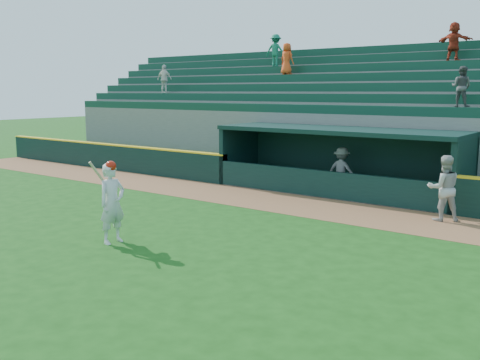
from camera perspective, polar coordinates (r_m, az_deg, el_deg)
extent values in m
plane|color=#154511|center=(14.48, -3.83, -5.92)|extent=(120.00, 120.00, 0.00)
cube|color=brown|center=(18.35, 6.22, -2.63)|extent=(40.00, 3.00, 0.01)
cube|color=black|center=(27.58, -14.30, 2.44)|extent=(15.50, 0.30, 1.20)
cube|color=yellow|center=(27.51, -14.35, 3.74)|extent=(15.50, 0.32, 0.06)
imported|color=#A7A7A2|center=(16.98, 20.90, -0.82)|extent=(1.21, 1.15, 1.97)
imported|color=#9A9995|center=(20.75, 10.77, 1.07)|extent=(1.13, 0.66, 1.73)
cube|color=slate|center=(20.76, 10.19, -1.27)|extent=(9.00, 2.60, 0.04)
cube|color=black|center=(23.00, -0.01, 2.77)|extent=(0.20, 2.60, 2.30)
cube|color=black|center=(18.99, 22.75, 0.60)|extent=(0.20, 2.60, 2.30)
cube|color=black|center=(21.74, 11.83, 2.17)|extent=(9.40, 0.20, 2.30)
cube|color=black|center=(20.46, 10.38, 5.24)|extent=(9.40, 2.80, 0.16)
cube|color=black|center=(19.61, 8.61, -0.43)|extent=(9.00, 0.16, 1.00)
cube|color=brown|center=(21.43, 11.17, -0.34)|extent=(8.40, 0.45, 0.10)
cube|color=slate|center=(22.18, 12.43, 3.09)|extent=(34.00, 0.85, 2.91)
cube|color=#0F3828|center=(21.96, 12.46, 7.31)|extent=(34.00, 0.60, 0.36)
cube|color=slate|center=(22.93, 13.34, 3.82)|extent=(34.00, 0.85, 3.36)
cube|color=#0F3828|center=(22.72, 13.40, 8.47)|extent=(34.00, 0.60, 0.36)
cube|color=slate|center=(23.69, 14.20, 4.51)|extent=(34.00, 0.85, 3.81)
cube|color=#0F3828|center=(23.50, 14.29, 9.56)|extent=(34.00, 0.60, 0.36)
cube|color=slate|center=(24.46, 15.00, 5.15)|extent=(34.00, 0.85, 4.26)
cube|color=#0F3828|center=(24.29, 15.13, 10.58)|extent=(34.00, 0.60, 0.36)
cube|color=slate|center=(25.23, 15.75, 5.75)|extent=(34.00, 0.85, 4.71)
cube|color=#0F3828|center=(25.10, 15.92, 11.53)|extent=(34.00, 0.60, 0.36)
cube|color=slate|center=(26.01, 16.46, 6.32)|extent=(34.00, 0.85, 5.16)
cube|color=#0F3828|center=(25.91, 16.66, 12.41)|extent=(34.00, 0.60, 0.36)
cube|color=slate|center=(26.80, 17.13, 6.85)|extent=(34.00, 0.85, 5.61)
cube|color=#0F3828|center=(26.74, 17.36, 13.25)|extent=(34.00, 0.60, 0.36)
cube|color=slate|center=(27.34, 17.55, 6.88)|extent=(34.50, 0.30, 5.61)
imported|color=#E44619|center=(26.62, 5.01, 12.75)|extent=(0.79, 0.57, 1.51)
imported|color=silver|center=(29.40, -8.05, 10.62)|extent=(0.93, 0.52, 1.50)
imported|color=maroon|center=(24.36, 21.86, 13.56)|extent=(1.51, 0.69, 1.57)
imported|color=#454545|center=(20.65, 22.54, 9.17)|extent=(0.74, 0.59, 1.43)
imported|color=#186F50|center=(28.02, 3.82, 13.63)|extent=(1.11, 0.73, 1.61)
imported|color=silver|center=(13.91, -13.47, -2.45)|extent=(0.52, 0.76, 2.05)
sphere|color=#B51A0A|center=(13.75, -13.63, 1.45)|extent=(0.27, 0.27, 0.27)
cylinder|color=tan|center=(13.79, -14.77, 0.45)|extent=(0.25, 0.49, 0.76)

